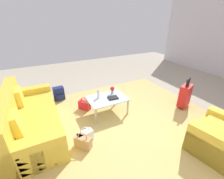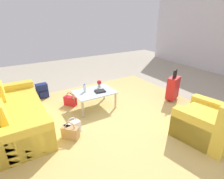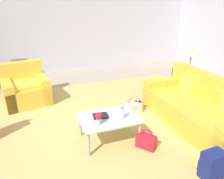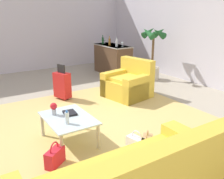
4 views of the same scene
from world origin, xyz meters
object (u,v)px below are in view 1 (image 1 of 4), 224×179
object	(u,v)px
handbag_white	(85,136)
suitcase_red	(185,95)
backpack_navy	(59,94)
flower_vase	(112,89)
couch	(28,120)
handbag_tan	(83,142)
coffee_table	(107,100)
coffee_table_book	(113,98)
water_bottle	(98,95)
handbag_red	(84,105)

from	to	relation	value
handbag_white	suitcase_red	bearing A→B (deg)	-179.47
backpack_navy	flower_vase	bearing A→B (deg)	136.94
couch	handbag_white	xyz separation A→B (m)	(-0.97, 0.83, -0.18)
handbag_white	handbag_tan	xyz separation A→B (m)	(0.08, 0.13, 0.00)
suitcase_red	backpack_navy	bearing A→B (deg)	-33.56
coffee_table	flower_vase	xyz separation A→B (m)	(-0.22, -0.15, 0.18)
flower_vase	handbag_white	size ratio (longest dim) A/B	0.57
coffee_table_book	backpack_navy	distance (m)	1.79
coffee_table	suitcase_red	size ratio (longest dim) A/B	1.14
coffee_table_book	flower_vase	xyz separation A→B (m)	(-0.10, -0.23, 0.11)
couch	handbag_white	bearing A→B (deg)	139.52
water_bottle	flower_vase	size ratio (longest dim) A/B	1.00
suitcase_red	backpack_navy	size ratio (longest dim) A/B	2.12
coffee_table_book	handbag_white	distance (m)	1.20
couch	water_bottle	size ratio (longest dim) A/B	11.47
couch	handbag_red	distance (m)	1.37
coffee_table_book	couch	bearing A→B (deg)	0.95
flower_vase	backpack_navy	distance (m)	1.71
handbag_red	coffee_table	bearing A→B (deg)	138.94
couch	flower_vase	size ratio (longest dim) A/B	11.41
handbag_red	backpack_navy	world-z (taller)	backpack_navy
coffee_table_book	backpack_navy	world-z (taller)	coffee_table_book
couch	handbag_tan	distance (m)	1.32
coffee_table	backpack_navy	world-z (taller)	coffee_table
handbag_tan	backpack_navy	distance (m)	2.15
suitcase_red	backpack_navy	xyz separation A→B (m)	(3.00, -1.99, -0.16)
water_bottle	flower_vase	distance (m)	0.42
coffee_table_book	handbag_white	size ratio (longest dim) A/B	0.68
suitcase_red	backpack_navy	distance (m)	3.60
handbag_white	handbag_tan	world-z (taller)	same
couch	coffee_table	distance (m)	1.81
couch	coffee_table_book	xyz separation A→B (m)	(-1.92, 0.18, 0.14)
handbag_tan	handbag_white	bearing A→B (deg)	-122.09
handbag_red	coffee_table_book	bearing A→B (deg)	140.28
coffee_table_book	handbag_white	xyz separation A→B (m)	(0.96, 0.65, -0.32)
coffee_table	handbag_red	xyz separation A→B (m)	(0.49, -0.42, -0.25)
coffee_table_book	suitcase_red	bearing A→B (deg)	168.04
couch	suitcase_red	world-z (taller)	couch
couch	handbag_red	xyz separation A→B (m)	(-1.32, -0.32, -0.18)
suitcase_red	handbag_white	distance (m)	2.84
water_bottle	handbag_white	size ratio (longest dim) A/B	0.57
coffee_table_book	flower_vase	bearing A→B (deg)	-107.20
couch	coffee_table_book	size ratio (longest dim) A/B	9.66
coffee_table	handbag_tan	world-z (taller)	coffee_table
flower_vase	handbag_white	distance (m)	1.44
suitcase_red	coffee_table	bearing A→B (deg)	-19.29
suitcase_red	backpack_navy	world-z (taller)	suitcase_red
coffee_table	handbag_tan	distance (m)	1.28
flower_vase	handbag_tan	world-z (taller)	flower_vase
flower_vase	backpack_navy	bearing A→B (deg)	-43.06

